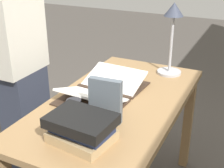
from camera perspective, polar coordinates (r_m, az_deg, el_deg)
name	(u,v)px	position (r m, az deg, el deg)	size (l,w,h in m)	color
reading_desk	(117,118)	(1.80, 0.86, -6.22)	(1.30, 0.69, 0.77)	#937047
open_book	(103,89)	(1.81, -1.57, -0.98)	(0.56, 0.40, 0.09)	#38281E
book_stack_tall	(82,128)	(1.38, -5.57, -8.03)	(0.24, 0.29, 0.13)	tan
book_standing_upright	(105,100)	(1.50, -1.22, -3.02)	(0.05, 0.17, 0.22)	slate
reading_lamp	(173,27)	(2.04, 11.03, 10.25)	(0.16, 0.16, 0.47)	#ADADB2
coffee_mug	(74,108)	(1.57, -6.93, -4.45)	(0.09, 0.09, 0.09)	#28282D
person_reader	(21,67)	(2.14, -16.39, 2.98)	(0.36, 0.21, 1.68)	#2D3342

